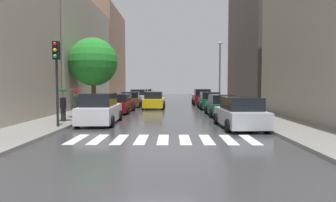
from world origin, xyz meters
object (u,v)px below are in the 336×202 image
parked_car_right_third (210,101)px  parked_car_right_second (221,106)px  parked_car_left_fifth (142,95)px  parked_car_right_fourth (202,97)px  parked_car_left_fourth (138,97)px  taxi_midroad (154,101)px  parked_car_left_third (131,100)px  pedestrian_near_tree (76,96)px  parked_car_left_second (120,104)px  street_tree_left (93,62)px  parked_car_left_sixth (147,94)px  lamp_post_right (220,68)px  parked_car_right_nearest (240,114)px  parked_car_left_nearest (100,110)px  traffic_light_left_corner (56,65)px  pedestrian_foreground (63,98)px

parked_car_right_third → parked_car_right_second: bearing=-179.9°
parked_car_right_second → parked_car_right_third: size_ratio=1.03×
parked_car_left_fifth → parked_car_right_fourth: (7.72, -7.92, 0.07)m
parked_car_left_fourth → parked_car_right_second: parked_car_left_fourth is taller
parked_car_right_second → taxi_midroad: bearing=39.7°
parked_car_left_third → pedestrian_near_tree: bearing=167.0°
parked_car_left_second → parked_car_right_third: size_ratio=1.16×
parked_car_right_third → pedestrian_near_tree: 13.06m
street_tree_left → parked_car_left_sixth: bearing=83.8°
parked_car_left_sixth → parked_car_left_third: bearing=-178.7°
street_tree_left → lamp_post_right: size_ratio=0.90×
parked_car_left_third → parked_car_left_fourth: bearing=-3.4°
parked_car_right_nearest → parked_car_right_second: parked_car_right_nearest is taller
parked_car_left_nearest → parked_car_left_third: 13.05m
parked_car_right_third → traffic_light_left_corner: size_ratio=0.96×
parked_car_right_nearest → parked_car_right_fourth: size_ratio=0.98×
parked_car_left_fifth → parked_car_right_fourth: parked_car_right_fourth is taller
parked_car_left_sixth → taxi_midroad: size_ratio=0.95×
taxi_midroad → traffic_light_left_corner: size_ratio=1.02×
parked_car_right_fourth → traffic_light_left_corner: size_ratio=1.03×
taxi_midroad → traffic_light_left_corner: (-4.10, -13.02, 2.52)m
parked_car_left_second → street_tree_left: 4.24m
lamp_post_right → parked_car_left_sixth: bearing=120.1°
traffic_light_left_corner → parked_car_left_third: bearing=84.1°
parked_car_left_sixth → lamp_post_right: 18.79m
parked_car_left_third → parked_car_left_sixth: parked_car_left_sixth is taller
parked_car_right_second → lamp_post_right: bearing=-9.4°
parked_car_left_fifth → parked_car_right_nearest: (7.82, -25.70, 0.01)m
parked_car_left_second → pedestrian_near_tree: size_ratio=2.56×
parked_car_left_fifth → street_tree_left: size_ratio=0.72×
parked_car_left_fourth → parked_car_left_fifth: parked_car_left_fourth is taller
parked_car_left_nearest → pedestrian_foreground: pedestrian_foreground is taller
parked_car_right_fourth → parked_car_left_third: bearing=113.2°
parked_car_right_second → traffic_light_left_corner: 11.82m
parked_car_left_third → parked_car_left_fifth: parked_car_left_fifth is taller
parked_car_left_nearest → parked_car_right_second: (7.80, 4.55, -0.09)m
traffic_light_left_corner → parked_car_left_nearest: bearing=52.2°
parked_car_right_nearest → taxi_midroad: size_ratio=0.99×
parked_car_right_fourth → parked_car_right_second: bearing=-178.9°
parked_car_left_nearest → lamp_post_right: lamp_post_right is taller
parked_car_left_third → pedestrian_near_tree: size_ratio=2.36×
pedestrian_near_tree → traffic_light_left_corner: 4.48m
pedestrian_foreground → street_tree_left: bearing=-83.9°
parked_car_left_fifth → parked_car_right_fourth: size_ratio=0.98×
parked_car_left_fourth → lamp_post_right: bearing=-118.9°
street_tree_left → lamp_post_right: bearing=30.3°
lamp_post_right → traffic_light_left_corner: bearing=-123.9°
taxi_midroad → parked_car_right_second: bearing=-139.7°
parked_car_left_sixth → taxi_midroad: (2.36, -19.35, 0.02)m
parked_car_left_third → lamp_post_right: 10.08m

